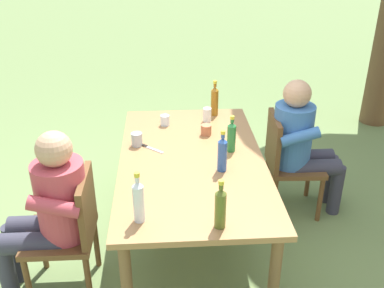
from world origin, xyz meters
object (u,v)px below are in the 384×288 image
at_px(table_knife, 149,147).
at_px(chair_far_left, 286,159).
at_px(bottle_green, 231,136).
at_px(cup_white, 207,115).
at_px(cup_steel, 137,139).
at_px(bottle_olive, 220,207).
at_px(person_in_plaid_shirt, 301,141).
at_px(bottle_clear, 139,200).
at_px(bottle_amber, 215,100).
at_px(cup_glass, 165,120).
at_px(person_in_white_shirt, 50,207).
at_px(bottle_blue, 222,154).
at_px(chair_near_right, 71,228).
at_px(dining_table, 192,168).
at_px(cup_terracotta, 206,130).

bearing_deg(table_knife, chair_far_left, 101.08).
height_order(bottle_green, cup_white, bottle_green).
bearing_deg(cup_steel, table_knife, 61.73).
distance_m(bottle_olive, cup_steel, 1.15).
xyz_separation_m(person_in_plaid_shirt, bottle_clear, (1.11, -1.27, 0.23)).
height_order(chair_far_left, table_knife, chair_far_left).
bearing_deg(bottle_amber, cup_glass, -66.44).
height_order(cup_steel, table_knife, cup_steel).
xyz_separation_m(chair_far_left, bottle_clear, (1.11, -1.16, 0.39)).
distance_m(person_in_white_shirt, bottle_blue, 1.16).
xyz_separation_m(chair_far_left, cup_glass, (-0.18, -1.00, 0.30)).
relative_size(bottle_blue, bottle_olive, 0.99).
xyz_separation_m(bottle_green, table_knife, (-0.08, -0.61, -0.12)).
bearing_deg(bottle_amber, bottle_green, 4.02).
xyz_separation_m(chair_near_right, cup_white, (-1.06, 0.99, 0.32)).
bearing_deg(cup_white, chair_near_right, -42.91).
xyz_separation_m(bottle_blue, cup_steel, (-0.41, -0.59, -0.08)).
relative_size(dining_table, cup_steel, 17.70).
bearing_deg(cup_glass, cup_white, 99.00).
bearing_deg(table_knife, bottle_olive, 22.93).
relative_size(chair_far_left, bottle_clear, 2.75).
distance_m(bottle_blue, cup_white, 0.83).
xyz_separation_m(chair_near_right, cup_glass, (-1.00, 0.63, 0.30)).
height_order(bottle_clear, cup_steel, bottle_clear).
xyz_separation_m(bottle_blue, table_knife, (-0.36, -0.50, -0.12)).
bearing_deg(person_in_plaid_shirt, dining_table, -66.20).
relative_size(person_in_plaid_shirt, cup_steel, 11.52).
height_order(person_in_plaid_shirt, bottle_olive, person_in_plaid_shirt).
xyz_separation_m(bottle_clear, cup_terracotta, (-1.09, 0.48, -0.09)).
xyz_separation_m(cup_white, table_knife, (0.46, -0.48, -0.05)).
xyz_separation_m(person_in_white_shirt, bottle_amber, (-1.19, 1.17, 0.23)).
bearing_deg(bottle_green, cup_white, -167.17).
distance_m(person_in_plaid_shirt, table_knife, 1.26).
xyz_separation_m(chair_near_right, chair_far_left, (-0.82, 1.63, 0.00)).
bearing_deg(chair_far_left, bottle_amber, -123.38).
relative_size(person_in_white_shirt, table_knife, 6.06).
bearing_deg(bottle_olive, cup_white, 177.31).
distance_m(chair_near_right, person_in_plaid_shirt, 1.93).
height_order(chair_near_right, bottle_olive, bottle_olive).
height_order(cup_terracotta, table_knife, cup_terracotta).
bearing_deg(bottle_clear, person_in_white_shirt, -117.01).
height_order(bottle_clear, cup_white, bottle_clear).
xyz_separation_m(person_in_plaid_shirt, table_knife, (0.22, -1.24, 0.10)).
relative_size(dining_table, chair_far_left, 2.08).
height_order(dining_table, cup_glass, cup_glass).
bearing_deg(bottle_blue, person_in_white_shirt, -78.04).
xyz_separation_m(dining_table, bottle_amber, (-0.78, 0.25, 0.21)).
distance_m(cup_steel, table_knife, 0.11).
bearing_deg(bottle_clear, person_in_plaid_shirt, 131.18).
bearing_deg(cup_terracotta, chair_near_right, -50.03).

